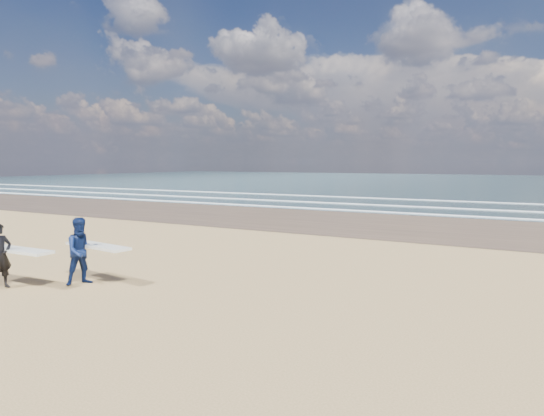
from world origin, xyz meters
The scene contains 2 objects.
surfer_near centered at (-1.56, 0.01, 0.86)m, with size 2.21×0.95×1.69m.
surfer_far centered at (-0.13, 1.30, 0.89)m, with size 2.25×1.27×1.77m.
Camera 1 is at (10.30, -7.28, 3.22)m, focal length 32.00 mm.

